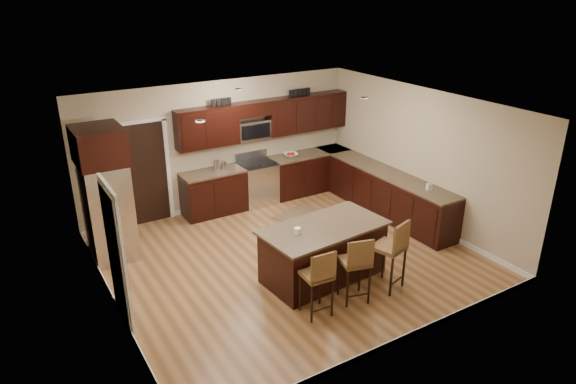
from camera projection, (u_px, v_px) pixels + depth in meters
floor at (289, 258)px, 9.07m from camera, size 6.00×6.00×0.00m
ceiling at (290, 107)px, 8.04m from camera, size 6.00×6.00×0.00m
wall_back at (221, 145)px, 10.73m from camera, size 6.00×0.00×6.00m
wall_left at (105, 229)px, 7.11m from camera, size 0.00×5.50×5.50m
wall_right at (420, 157)px, 10.00m from camera, size 0.00×5.50×5.50m
base_cabinets at (330, 187)px, 10.95m from camera, size 4.02×3.96×0.92m
upper_cabinets at (268, 117)px, 10.91m from camera, size 4.00×0.33×0.80m
range at (257, 182)px, 11.15m from camera, size 0.76×0.64×1.11m
microwave at (253, 130)px, 10.84m from camera, size 0.76×0.31×0.40m
doorway at (145, 174)px, 10.04m from camera, size 0.85×0.03×2.06m
pantry_door at (115, 258)px, 7.01m from camera, size 0.03×0.80×2.04m
letter_decor at (262, 97)px, 10.67m from camera, size 2.20×0.03×0.15m
island at (323, 253)px, 8.34m from camera, size 2.10×1.22×0.92m
stool_left at (319, 276)px, 7.26m from camera, size 0.42×0.42×1.07m
stool_mid at (357, 262)px, 7.58m from camera, size 0.50×0.50×1.09m
stool_right at (393, 247)px, 7.90m from camera, size 0.55×0.55×1.18m
refrigerator at (106, 193)px, 8.69m from camera, size 0.79×0.93×2.35m
floor_mat at (298, 215)px, 10.71m from camera, size 1.10×0.88×0.01m
fruit_bowl at (291, 155)px, 11.38m from camera, size 0.37×0.37×0.08m
soap_bottle at (429, 185)px, 9.53m from camera, size 0.10×0.11×0.19m
canister_tall at (216, 166)px, 10.49m from camera, size 0.12×0.12×0.23m
canister_short at (224, 165)px, 10.57m from camera, size 0.11×0.11×0.18m
island_jar at (297, 231)px, 7.89m from camera, size 0.10×0.10×0.10m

